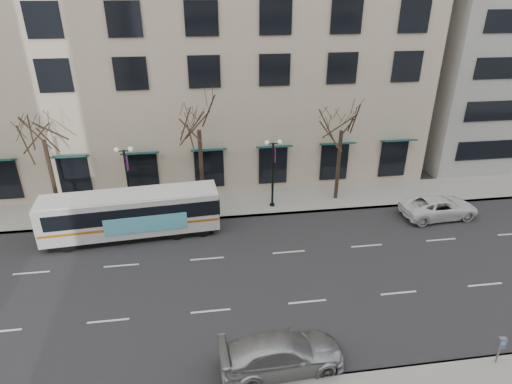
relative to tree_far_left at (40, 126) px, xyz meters
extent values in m
plane|color=black|center=(10.00, -8.80, -6.70)|extent=(160.00, 160.00, 0.00)
cube|color=gray|center=(15.00, 0.20, -6.62)|extent=(80.00, 4.00, 0.15)
cube|color=#C0B193|center=(8.00, 12.20, 5.30)|extent=(40.00, 20.00, 24.00)
cylinder|color=black|center=(0.00, 0.00, -3.83)|extent=(0.28, 0.28, 5.74)
cylinder|color=black|center=(10.00, 0.00, -3.72)|extent=(0.28, 0.28, 5.95)
cylinder|color=black|center=(20.00, 0.00, -3.97)|extent=(0.28, 0.28, 5.46)
cylinder|color=black|center=(5.00, -0.60, -4.20)|extent=(0.16, 0.16, 5.00)
cylinder|color=black|center=(5.00, -0.60, -6.55)|extent=(0.36, 0.36, 0.30)
cube|color=black|center=(5.00, -0.60, -1.75)|extent=(0.90, 0.06, 0.06)
sphere|color=silver|center=(4.55, -0.60, -1.65)|extent=(0.32, 0.32, 0.32)
sphere|color=silver|center=(5.45, -0.60, -1.65)|extent=(0.32, 0.32, 0.32)
cube|color=#701F76|center=(5.12, -0.60, -2.60)|extent=(0.04, 0.45, 1.00)
cylinder|color=black|center=(15.00, -0.60, -4.20)|extent=(0.16, 0.16, 5.00)
cylinder|color=black|center=(15.00, -0.60, -6.55)|extent=(0.36, 0.36, 0.30)
cube|color=black|center=(15.00, -0.60, -1.75)|extent=(0.90, 0.06, 0.06)
sphere|color=silver|center=(14.55, -0.60, -1.65)|extent=(0.32, 0.32, 0.32)
sphere|color=silver|center=(15.45, -0.60, -1.65)|extent=(0.32, 0.32, 0.32)
cube|color=#701F76|center=(15.12, -0.60, -2.60)|extent=(0.04, 0.45, 1.00)
cube|color=silver|center=(5.37, -3.16, -5.02)|extent=(11.17, 3.20, 2.53)
cube|color=black|center=(5.37, -3.16, -6.45)|extent=(10.27, 2.85, 0.41)
cube|color=black|center=(5.64, -3.14, -4.63)|extent=(10.74, 3.21, 1.01)
cube|color=#BF6211|center=(5.37, -3.16, -5.46)|extent=(11.07, 3.22, 0.17)
cube|color=#5ECDE4|center=(6.38, -4.31, -5.27)|extent=(5.04, 0.43, 1.10)
cube|color=silver|center=(5.37, -3.16, -3.73)|extent=(10.61, 2.92, 0.07)
cylinder|color=black|center=(1.60, -4.50, -6.24)|extent=(0.94, 0.32, 0.92)
cylinder|color=black|center=(1.44, -2.39, -6.24)|extent=(0.94, 0.32, 0.92)
cylinder|color=black|center=(8.20, -4.01, -6.24)|extent=(0.94, 0.32, 0.92)
cylinder|color=black|center=(8.04, -1.90, -6.24)|extent=(0.94, 0.32, 0.92)
cylinder|color=black|center=(9.85, -3.88, -6.24)|extent=(0.94, 0.32, 0.92)
cylinder|color=black|center=(9.69, -1.78, -6.24)|extent=(0.94, 0.32, 0.92)
imported|color=#9FA3A7|center=(12.90, -15.00, -5.92)|extent=(5.46, 2.48, 1.55)
imported|color=white|center=(26.36, -3.57, -5.95)|extent=(5.50, 2.80, 1.49)
cylinder|color=slate|center=(22.07, -16.17, -6.08)|extent=(0.08, 0.08, 0.94)
cube|color=slate|center=(22.07, -16.17, -5.45)|extent=(0.33, 0.25, 0.52)
cube|color=blue|center=(22.09, -16.26, -5.38)|extent=(0.15, 0.05, 0.19)
camera|label=1|loc=(9.93, -27.95, 8.17)|focal=30.00mm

